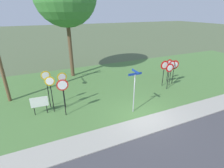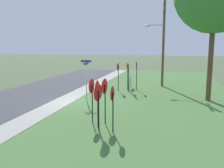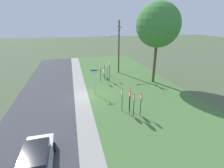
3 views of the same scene
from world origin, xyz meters
name	(u,v)px [view 2 (image 2 of 3)]	position (x,y,z in m)	size (l,w,h in m)	color
ground_plane	(75,102)	(0.00, 0.00, 0.00)	(160.00, 160.00, 0.00)	#4C5B3D
road_asphalt	(17,98)	(0.00, -4.80, 0.01)	(44.00, 6.40, 0.01)	#3D3D42
sidewalk_strip	(65,101)	(0.00, -0.80, 0.03)	(44.00, 1.60, 0.06)	#99968C
grass_median	(158,106)	(0.00, 6.00, 0.02)	(44.00, 12.00, 0.04)	#477038
stop_sign_near_left	(127,70)	(-5.26, 2.99, 1.89)	(0.62, 0.12, 2.60)	black
stop_sign_near_right	(118,70)	(-4.60, 2.27, 1.90)	(0.74, 0.10, 2.56)	black
stop_sign_far_left	(128,70)	(-4.46, 3.21, 1.94)	(0.63, 0.13, 2.67)	black
stop_sign_far_center	(136,69)	(-5.43, 3.78, 1.99)	(0.62, 0.10, 2.74)	black
yield_sign_near_left	(104,90)	(4.35, 3.48, 1.82)	(0.79, 0.14, 2.38)	black
yield_sign_near_right	(112,99)	(5.47, 4.16, 1.67)	(0.68, 0.11, 2.20)	black
yield_sign_far_left	(92,90)	(4.29, 2.76, 1.78)	(0.75, 0.12, 2.33)	black
yield_sign_far_right	(98,96)	(5.50, 3.48, 1.74)	(0.81, 0.19, 2.29)	black
yield_sign_center	(97,93)	(4.99, 3.28, 1.80)	(0.69, 0.10, 2.37)	black
street_name_post	(86,77)	(-0.31, 0.83, 1.82)	(0.96, 0.82, 2.99)	#9EA0A8
utility_pole	(162,40)	(-8.18, 5.88, 4.54)	(2.10, 2.04, 8.31)	brown
notice_board	(130,80)	(-6.09, 3.10, 0.87)	(1.10, 0.11, 1.25)	black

